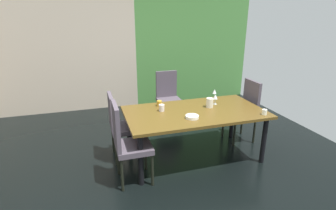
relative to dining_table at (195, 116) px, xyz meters
The scene contains 15 objects.
ground_plane 1.00m from the dining_table, 151.39° to the right, with size 6.26×6.26×0.02m, color black.
back_panel_interior 3.47m from the dining_table, 126.87° to the left, with size 3.43×0.10×2.61m, color beige.
garden_window_panel 3.01m from the dining_table, 68.43° to the left, with size 2.84×0.10×2.61m, color #4C8940.
dining_table is the anchor object (origin of this frame).
chair_left_far 1.10m from the dining_table, 163.15° to the left, with size 0.44×0.44×1.01m.
chair_head_far 1.41m from the dining_table, 88.74° to the left, with size 0.44×0.45×1.03m.
chair_right_far 1.10m from the dining_table, 16.80° to the left, with size 0.44×0.44×1.04m.
chair_left_near 1.10m from the dining_table, 163.24° to the right, with size 0.44×0.44×1.07m.
wine_glass_west 0.73m from the dining_table, 40.39° to the left, with size 0.07×0.07×0.16m.
wine_glass_front 0.50m from the dining_table, 24.43° to the left, with size 0.07×0.07×0.16m.
serving_bowl_rear 0.30m from the dining_table, 120.50° to the right, with size 0.18×0.18×0.04m, color white.
cup_near_shelf 0.50m from the dining_table, 162.84° to the left, with size 0.08×0.08×0.10m, color silver.
cup_center 0.58m from the dining_table, 139.71° to the left, with size 0.08×0.08×0.08m, color #BD8B28.
cup_near_window 0.97m from the dining_table, 25.86° to the right, with size 0.07×0.07×0.08m, color white.
pitcher_left 0.32m from the dining_table, 17.72° to the left, with size 0.12×0.11×0.14m.
Camera 1 is at (-0.79, -2.93, 2.08)m, focal length 28.00 mm.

